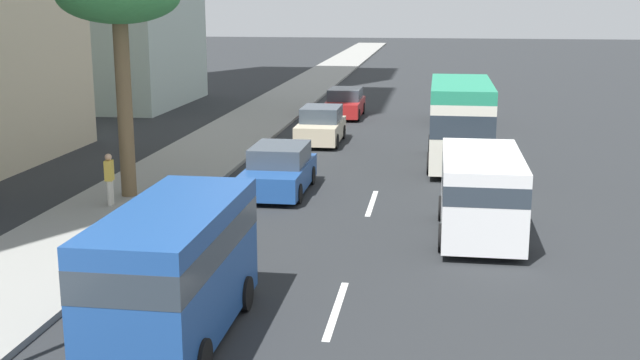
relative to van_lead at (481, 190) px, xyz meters
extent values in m
plane|color=#26282B|center=(12.59, 3.18, -1.30)|extent=(198.00, 198.00, 0.00)
cube|color=gray|center=(12.59, 10.65, -1.23)|extent=(162.00, 3.97, 0.15)
cube|color=silver|center=(-5.79, 3.18, -1.30)|extent=(3.20, 0.16, 0.01)
cube|color=silver|center=(3.12, 3.18, -1.30)|extent=(3.20, 0.16, 0.01)
cube|color=white|center=(0.00, 0.00, -0.07)|extent=(4.94, 2.07, 2.07)
cube|color=#2D3842|center=(0.00, 0.00, 0.38)|extent=(4.95, 2.08, 0.50)
cylinder|color=black|center=(1.48, 0.98, -0.94)|extent=(0.72, 0.24, 0.72)
cylinder|color=black|center=(1.48, -0.98, -0.94)|extent=(0.72, 0.24, 0.72)
cylinder|color=black|center=(-1.48, 0.98, -0.94)|extent=(0.72, 0.24, 0.72)
cylinder|color=black|center=(-1.48, -0.98, -0.94)|extent=(0.72, 0.24, 0.72)
cube|color=#1E478C|center=(4.10, 6.37, -0.74)|extent=(4.33, 1.89, 0.77)
cube|color=#38424C|center=(4.31, 6.37, -0.05)|extent=(2.38, 1.74, 0.63)
cylinder|color=black|center=(2.75, 5.50, -0.98)|extent=(0.64, 0.22, 0.64)
cylinder|color=black|center=(2.75, 7.24, -0.98)|extent=(0.64, 0.22, 0.64)
cylinder|color=black|center=(5.44, 5.50, -0.98)|extent=(0.64, 0.22, 0.64)
cylinder|color=black|center=(5.44, 7.24, -0.98)|extent=(0.64, 0.22, 0.64)
cube|color=black|center=(20.63, 0.30, -0.70)|extent=(4.56, 1.80, 0.84)
cube|color=#38424C|center=(20.40, 0.30, 0.06)|extent=(2.51, 1.66, 0.69)
cylinder|color=black|center=(22.04, 1.13, -0.98)|extent=(0.64, 0.22, 0.64)
cylinder|color=black|center=(22.04, -0.53, -0.98)|extent=(0.64, 0.22, 0.64)
cylinder|color=black|center=(19.21, 1.13, -0.98)|extent=(0.64, 0.22, 0.64)
cylinder|color=black|center=(19.21, -0.53, -0.98)|extent=(0.64, 0.22, 0.64)
cube|color=silver|center=(9.54, 0.34, 0.18)|extent=(6.59, 2.25, 2.51)
cube|color=#268C66|center=(9.54, 0.34, 1.68)|extent=(6.59, 2.25, 0.48)
cube|color=#28333D|center=(9.54, 0.34, 0.66)|extent=(6.60, 2.26, 0.84)
cylinder|color=black|center=(11.45, 1.41, -0.88)|extent=(0.84, 0.26, 0.84)
cylinder|color=black|center=(11.45, -0.73, -0.88)|extent=(0.84, 0.26, 0.84)
cylinder|color=black|center=(7.63, 1.41, -0.88)|extent=(0.84, 0.26, 0.84)
cylinder|color=black|center=(7.63, -0.73, -0.88)|extent=(0.84, 0.26, 0.84)
cube|color=#1E478C|center=(-7.61, 5.99, 0.09)|extent=(5.18, 1.94, 2.38)
cube|color=#2D3842|center=(-7.61, 5.99, 0.61)|extent=(5.19, 1.94, 0.57)
cylinder|color=black|center=(-9.16, 5.07, -0.94)|extent=(0.72, 0.24, 0.72)
cylinder|color=black|center=(-9.16, 6.91, -0.94)|extent=(0.72, 0.24, 0.72)
cylinder|color=black|center=(-6.06, 5.07, -0.94)|extent=(0.72, 0.24, 0.72)
cylinder|color=black|center=(-6.06, 6.91, -0.94)|extent=(0.72, 0.24, 0.72)
cube|color=beige|center=(13.45, 6.33, -0.73)|extent=(4.04, 1.80, 0.79)
cube|color=#38424C|center=(13.65, 6.33, -0.01)|extent=(2.22, 1.66, 0.65)
cylinder|color=black|center=(12.20, 5.50, -0.98)|extent=(0.64, 0.22, 0.64)
cylinder|color=black|center=(12.20, 7.17, -0.98)|extent=(0.64, 0.22, 0.64)
cylinder|color=black|center=(14.70, 5.50, -0.98)|extent=(0.64, 0.22, 0.64)
cylinder|color=black|center=(14.70, 7.17, -0.98)|extent=(0.64, 0.22, 0.64)
cube|color=#A51E1E|center=(21.59, 6.22, -0.75)|extent=(4.30, 1.86, 0.75)
cube|color=#38424C|center=(21.81, 6.22, -0.07)|extent=(2.36, 1.71, 0.62)
cylinder|color=black|center=(20.26, 5.36, -0.98)|extent=(0.64, 0.22, 0.64)
cylinder|color=black|center=(20.26, 7.07, -0.98)|extent=(0.64, 0.22, 0.64)
cylinder|color=black|center=(22.93, 5.36, -0.98)|extent=(0.64, 0.22, 0.64)
cylinder|color=black|center=(22.93, 7.07, -0.98)|extent=(0.64, 0.22, 0.64)
cylinder|color=beige|center=(1.06, 11.00, -0.76)|extent=(0.14, 0.14, 0.78)
cylinder|color=beige|center=(1.22, 11.00, -0.76)|extent=(0.14, 0.14, 0.78)
cube|color=gold|center=(1.14, 11.00, -0.07)|extent=(0.34, 0.25, 0.62)
sphere|color=tan|center=(1.14, 11.00, 0.35)|extent=(0.21, 0.21, 0.21)
cylinder|color=brown|center=(2.44, 10.93, 1.69)|extent=(0.48, 0.48, 5.68)
camera|label=1|loc=(-21.13, 1.25, 5.01)|focal=44.58mm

